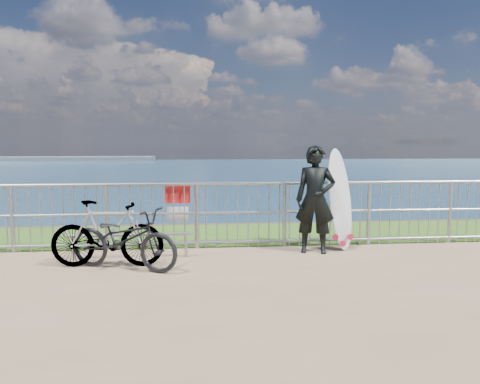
{
  "coord_description": "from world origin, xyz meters",
  "views": [
    {
      "loc": [
        -0.55,
        -6.24,
        1.8
      ],
      "look_at": [
        0.19,
        1.2,
        1.0
      ],
      "focal_mm": 35.0,
      "sensor_mm": 36.0,
      "label": 1
    }
  ],
  "objects": [
    {
      "name": "grass_strip",
      "position": [
        0.0,
        2.7,
        0.01
      ],
      "size": [
        120.0,
        120.0,
        0.0
      ],
      "primitive_type": "plane",
      "color": "#2E5918",
      "rests_on": "ground"
    },
    {
      "name": "seascape",
      "position": [
        -43.75,
        147.49,
        -4.03
      ],
      "size": [
        260.0,
        260.0,
        5.0
      ],
      "color": "brown",
      "rests_on": "ground"
    },
    {
      "name": "railing",
      "position": [
        0.01,
        1.6,
        0.58
      ],
      "size": [
        10.06,
        0.1,
        1.13
      ],
      "color": "gray",
      "rests_on": "ground"
    },
    {
      "name": "surfer",
      "position": [
        1.41,
        1.11,
        0.87
      ],
      "size": [
        0.73,
        0.57,
        1.75
      ],
      "primitive_type": "imported",
      "rotation": [
        0.0,
        0.0,
        -0.27
      ],
      "color": "black",
      "rests_on": "ground"
    },
    {
      "name": "surfboard",
      "position": [
        1.9,
        1.33,
        0.79
      ],
      "size": [
        0.56,
        0.53,
        1.71
      ],
      "color": "silver",
      "rests_on": "ground"
    },
    {
      "name": "bicycle_near",
      "position": [
        -1.54,
        0.37,
        0.44
      ],
      "size": [
        1.77,
        1.22,
        0.88
      ],
      "primitive_type": "imported",
      "rotation": [
        0.0,
        0.0,
        1.15
      ],
      "color": "black",
      "rests_on": "ground"
    },
    {
      "name": "bicycle_far",
      "position": [
        -1.8,
        0.54,
        0.49
      ],
      "size": [
        1.64,
        0.56,
        0.97
      ],
      "primitive_type": "imported",
      "rotation": [
        0.0,
        0.0,
        1.51
      ],
      "color": "black",
      "rests_on": "ground"
    },
    {
      "name": "bike_rack",
      "position": [
        -1.54,
        1.0,
        0.33
      ],
      "size": [
        1.91,
        0.05,
        0.4
      ],
      "color": "gray",
      "rests_on": "ground"
    }
  ]
}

